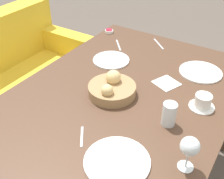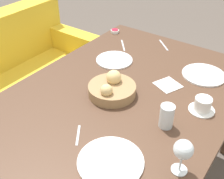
# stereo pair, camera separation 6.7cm
# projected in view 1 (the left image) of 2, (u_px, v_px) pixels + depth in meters

# --- Properties ---
(dining_table) EXTENTS (1.52, 1.09, 0.78)m
(dining_table) POSITION_uv_depth(u_px,v_px,m) (123.00, 105.00, 1.55)
(dining_table) COLOR #4C3323
(dining_table) RESTS_ON ground_plane
(bread_basket) EXTENTS (0.25, 0.25, 0.12)m
(bread_basket) POSITION_uv_depth(u_px,v_px,m) (112.00, 88.00, 1.48)
(bread_basket) COLOR #99754C
(bread_basket) RESTS_ON dining_table
(plate_near_left) EXTENTS (0.27, 0.27, 0.01)m
(plate_near_left) POSITION_uv_depth(u_px,v_px,m) (117.00, 161.00, 1.12)
(plate_near_left) COLOR white
(plate_near_left) RESTS_ON dining_table
(plate_near_right) EXTENTS (0.25, 0.25, 0.01)m
(plate_near_right) POSITION_uv_depth(u_px,v_px,m) (201.00, 72.00, 1.67)
(plate_near_right) COLOR white
(plate_near_right) RESTS_ON dining_table
(plate_far_center) EXTENTS (0.23, 0.23, 0.01)m
(plate_far_center) POSITION_uv_depth(u_px,v_px,m) (111.00, 60.00, 1.78)
(plate_far_center) COLOR white
(plate_far_center) RESTS_ON dining_table
(water_tumbler) EXTENTS (0.07, 0.07, 0.12)m
(water_tumbler) POSITION_uv_depth(u_px,v_px,m) (169.00, 114.00, 1.27)
(water_tumbler) COLOR silver
(water_tumbler) RESTS_ON dining_table
(wine_glass) EXTENTS (0.08, 0.08, 0.16)m
(wine_glass) POSITION_uv_depth(u_px,v_px,m) (190.00, 147.00, 1.04)
(wine_glass) COLOR silver
(wine_glass) RESTS_ON dining_table
(coffee_cup) EXTENTS (0.13, 0.13, 0.07)m
(coffee_cup) POSITION_uv_depth(u_px,v_px,m) (203.00, 102.00, 1.39)
(coffee_cup) COLOR white
(coffee_cup) RESTS_ON dining_table
(jam_bowl_berry) EXTENTS (0.06, 0.06, 0.02)m
(jam_bowl_berry) POSITION_uv_depth(u_px,v_px,m) (109.00, 31.00, 2.13)
(jam_bowl_berry) COLOR white
(jam_bowl_berry) RESTS_ON dining_table
(fork_silver) EXTENTS (0.12, 0.13, 0.00)m
(fork_silver) POSITION_uv_depth(u_px,v_px,m) (159.00, 44.00, 1.98)
(fork_silver) COLOR #B7B7BC
(fork_silver) RESTS_ON dining_table
(knife_silver) EXTENTS (0.13, 0.12, 0.00)m
(knife_silver) POSITION_uv_depth(u_px,v_px,m) (118.00, 45.00, 1.96)
(knife_silver) COLOR #B7B7BC
(knife_silver) RESTS_ON dining_table
(spoon_coffee) EXTENTS (0.11, 0.08, 0.00)m
(spoon_coffee) POSITION_uv_depth(u_px,v_px,m) (82.00, 136.00, 1.24)
(spoon_coffee) COLOR #B7B7BC
(spoon_coffee) RESTS_ON dining_table
(napkin) EXTENTS (0.16, 0.16, 0.00)m
(napkin) POSITION_uv_depth(u_px,v_px,m) (166.00, 83.00, 1.58)
(napkin) COLOR white
(napkin) RESTS_ON dining_table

